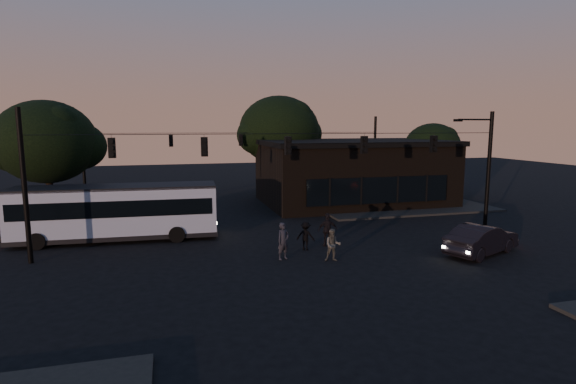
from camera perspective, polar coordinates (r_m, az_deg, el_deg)
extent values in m
plane|color=black|center=(21.74, 2.79, -9.36)|extent=(120.00, 120.00, 0.00)
cube|color=black|center=(38.94, 13.32, -1.49)|extent=(14.00, 10.00, 0.15)
cube|color=black|center=(35.14, -27.36, -3.28)|extent=(14.00, 10.00, 0.15)
cube|color=black|center=(39.08, 8.17, 2.28)|extent=(15.00, 10.00, 5.00)
cube|color=black|center=(38.89, 8.26, 6.24)|extent=(15.40, 10.40, 0.40)
cube|color=black|center=(34.56, 11.50, 0.23)|extent=(11.50, 0.18, 2.00)
cylinder|color=black|center=(43.21, -1.12, 2.28)|extent=(0.44, 0.44, 4.00)
ellipsoid|color=black|center=(42.96, -1.13, 7.86)|extent=(7.60, 7.60, 6.46)
cylinder|color=black|center=(45.19, 17.68, 1.52)|extent=(0.44, 0.44, 3.00)
ellipsoid|color=black|center=(44.94, 17.86, 5.51)|extent=(5.20, 5.20, 4.42)
cylinder|color=black|center=(33.90, -27.91, -0.76)|extent=(0.44, 0.44, 3.60)
ellipsoid|color=black|center=(33.56, -28.36, 5.63)|extent=(6.40, 6.40, 5.44)
cylinder|color=black|center=(24.75, -30.47, 0.56)|extent=(0.24, 0.24, 7.50)
cylinder|color=black|center=(30.75, 24.10, 2.31)|extent=(0.24, 0.24, 7.50)
cylinder|color=black|center=(24.53, 0.00, 7.41)|extent=(26.00, 0.03, 0.03)
cube|color=black|center=(23.84, -21.46, 5.24)|extent=(0.34, 0.30, 1.00)
cube|color=black|center=(23.78, -10.58, 5.67)|extent=(0.34, 0.30, 1.00)
cube|color=black|center=(24.55, 0.00, 5.90)|extent=(0.34, 0.30, 1.00)
cube|color=black|center=(26.09, 9.63, 5.93)|extent=(0.34, 0.30, 1.00)
cube|color=black|center=(28.27, 17.99, 5.82)|extent=(0.34, 0.30, 1.00)
cylinder|color=black|center=(40.33, -24.56, 3.57)|extent=(0.24, 0.24, 7.50)
cylinder|color=black|center=(44.27, 10.93, 4.55)|extent=(0.24, 0.24, 7.50)
cylinder|color=black|center=(40.20, -6.02, 7.49)|extent=(26.00, 0.03, 0.03)
cube|color=black|center=(39.70, -14.64, 6.31)|extent=(0.34, 0.30, 1.00)
cube|color=black|center=(40.21, -6.01, 6.56)|extent=(0.34, 0.30, 1.00)
cube|color=black|center=(41.59, 2.24, 6.66)|extent=(0.34, 0.30, 1.00)
cube|color=#9BA7C5|center=(27.86, -20.94, -2.13)|extent=(11.42, 3.15, 2.67)
cube|color=black|center=(27.81, -20.97, -1.61)|extent=(10.97, 3.16, 0.93)
cube|color=black|center=(27.65, -21.09, 0.59)|extent=(11.42, 3.15, 0.15)
cube|color=black|center=(28.14, -20.79, -5.01)|extent=(11.53, 3.21, 0.26)
cylinder|color=black|center=(27.80, -29.31, -5.50)|extent=(0.94, 0.30, 0.93)
cylinder|color=black|center=(30.20, -27.90, -4.36)|extent=(0.94, 0.30, 0.93)
cylinder|color=black|center=(26.55, -13.92, -5.27)|extent=(0.94, 0.30, 0.93)
cylinder|color=black|center=(29.05, -13.78, -4.08)|extent=(0.94, 0.30, 0.93)
imported|color=black|center=(25.53, 23.38, -5.53)|extent=(5.03, 3.39, 1.57)
imported|color=black|center=(22.50, -0.60, -6.25)|extent=(0.80, 0.68, 1.87)
imported|color=#4C4C45|center=(22.38, 5.72, -6.71)|extent=(0.92, 0.80, 1.62)
imported|color=black|center=(24.98, 5.06, -4.81)|extent=(1.12, 0.55, 1.86)
imported|color=black|center=(24.24, 2.25, -5.57)|extent=(1.15, 1.00, 1.55)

